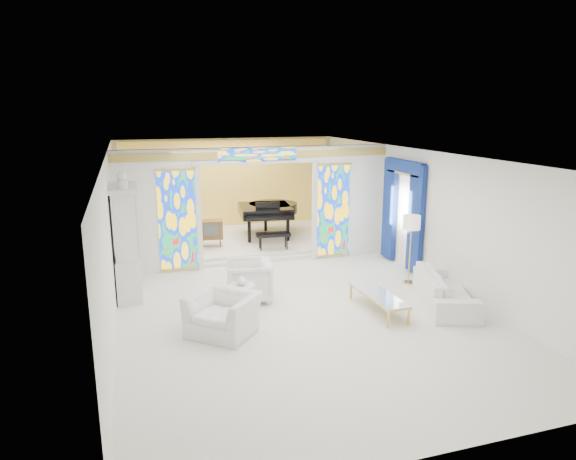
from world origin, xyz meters
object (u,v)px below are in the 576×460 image
object	(u,v)px
china_cabinet	(127,242)
sofa	(445,289)
armchair_left	(223,314)
grand_piano	(269,210)
armchair_right	(249,280)
coffee_table	(378,295)
tv_console	(211,230)

from	to	relation	value
china_cabinet	sofa	xyz separation A→B (m)	(6.17, -2.54, -0.84)
armchair_left	grand_piano	distance (m)	6.69
armchair_right	armchair_left	bearing A→B (deg)	-19.93
coffee_table	grand_piano	xyz separation A→B (m)	(-0.56, 6.06, 0.60)
armchair_left	sofa	world-z (taller)	armchair_left
tv_console	armchair_right	bearing A→B (deg)	-79.92
coffee_table	tv_console	size ratio (longest dim) A/B	2.28
coffee_table	sofa	bearing A→B (deg)	-2.94
armchair_right	grand_piano	distance (m)	5.00
china_cabinet	armchair_right	xyz separation A→B (m)	(2.39, -1.06, -0.75)
coffee_table	grand_piano	distance (m)	6.12
china_cabinet	sofa	size ratio (longest dim) A/B	1.19
armchair_left	grand_piano	bearing A→B (deg)	109.19
china_cabinet	sofa	bearing A→B (deg)	-22.37
sofa	coffee_table	world-z (taller)	sofa
grand_piano	armchair_right	bearing A→B (deg)	-103.63
sofa	grand_piano	world-z (taller)	grand_piano
armchair_left	coffee_table	world-z (taller)	armchair_left
china_cabinet	armchair_left	bearing A→B (deg)	-58.64
china_cabinet	armchair_right	distance (m)	2.72
armchair_right	china_cabinet	bearing A→B (deg)	-104.83
armchair_left	armchair_right	world-z (taller)	armchair_right
grand_piano	tv_console	xyz separation A→B (m)	(-1.89, -0.81, -0.28)
grand_piano	coffee_table	bearing A→B (deg)	-78.00
armchair_left	tv_console	size ratio (longest dim) A/B	1.54
grand_piano	tv_console	world-z (taller)	grand_piano
china_cabinet	armchair_left	xyz separation A→B (m)	(1.56, -2.56, -0.80)
armchair_right	tv_console	bearing A→B (deg)	-168.34
armchair_left	armchair_right	xyz separation A→B (m)	(0.83, 1.50, 0.05)
china_cabinet	armchair_left	world-z (taller)	china_cabinet
sofa	grand_piano	bearing A→B (deg)	38.94
armchair_right	coffee_table	size ratio (longest dim) A/B	0.55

